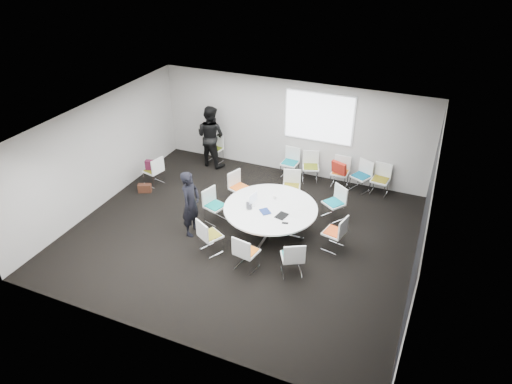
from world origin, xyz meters
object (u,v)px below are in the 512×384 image
at_px(chair_ring_a, 334,239).
at_px(chair_back_d, 360,182).
at_px(chair_back_c, 340,178).
at_px(chair_person_back, 214,154).
at_px(conference_table, 270,214).
at_px(laptop, 251,206).
at_px(chair_ring_b, 334,209).
at_px(chair_ring_e, 215,212).
at_px(chair_ring_g, 246,258).
at_px(brown_bag, 145,188).
at_px(chair_spare_left, 154,176).
at_px(chair_ring_c, 291,193).
at_px(chair_back_a, 290,168).
at_px(chair_ring_h, 292,263).
at_px(chair_ring_d, 240,194).
at_px(chair_ring_f, 210,242).
at_px(chair_back_e, 379,185).
at_px(person_main, 191,204).
at_px(maroon_bag, 153,165).
at_px(chair_back_b, 310,172).
at_px(person_back, 211,136).
at_px(cup, 275,197).

xyz_separation_m(chair_ring_a, chair_back_d, (0.02, 2.87, 0.00)).
bearing_deg(chair_back_c, chair_person_back, 1.22).
relative_size(conference_table, chair_back_d, 2.53).
bearing_deg(conference_table, laptop, -163.23).
distance_m(chair_ring_b, chair_ring_e, 2.99).
distance_m(chair_ring_g, brown_bag, 4.37).
height_order(chair_back_d, chair_spare_left, same).
height_order(chair_ring_c, chair_back_c, same).
relative_size(chair_ring_e, chair_back_a, 1.00).
bearing_deg(laptop, chair_spare_left, 47.08).
distance_m(chair_back_c, chair_person_back, 3.98).
distance_m(conference_table, chair_ring_a, 1.59).
bearing_deg(conference_table, chair_ring_h, -51.36).
relative_size(chair_ring_d, chair_ring_f, 1.00).
bearing_deg(conference_table, chair_back_a, 99.88).
distance_m(chair_back_e, person_main, 5.29).
xyz_separation_m(chair_ring_b, chair_spare_left, (-5.15, -0.30, 0.00)).
bearing_deg(maroon_bag, chair_ring_h, -23.53).
height_order(chair_ring_a, chair_ring_e, same).
xyz_separation_m(chair_ring_c, chair_back_b, (0.14, 1.30, 0.00)).
distance_m(chair_ring_a, chair_person_back, 5.37).
height_order(chair_ring_g, chair_ring_h, same).
xyz_separation_m(chair_ring_h, chair_spare_left, (-4.88, 2.13, 0.00)).
xyz_separation_m(chair_back_b, person_back, (-3.12, -0.18, 0.67)).
bearing_deg(chair_ring_g, chair_back_e, 73.59).
distance_m(chair_ring_a, chair_back_a, 3.54).
bearing_deg(conference_table, chair_back_e, 53.60).
height_order(chair_back_c, laptop, chair_back_c).
bearing_deg(chair_ring_b, cup, 67.94).
bearing_deg(chair_ring_h, chair_ring_b, 55.02).
relative_size(chair_back_a, person_back, 0.46).
bearing_deg(conference_table, person_back, 138.13).
distance_m(chair_ring_b, chair_back_d, 1.68).
bearing_deg(chair_ring_a, person_main, 114.67).
height_order(conference_table, chair_ring_d, chair_ring_d).
xyz_separation_m(conference_table, chair_ring_f, (-0.99, -1.22, -0.26)).
bearing_deg(chair_ring_d, chair_ring_h, 66.01).
height_order(conference_table, chair_ring_a, chair_ring_a).
xyz_separation_m(chair_back_b, chair_back_e, (1.98, 0.02, 0.00)).
height_order(chair_ring_c, cup, chair_ring_c).
bearing_deg(chair_ring_b, person_back, 16.49).
distance_m(person_back, cup, 3.72).
bearing_deg(person_main, chair_back_e, -48.03).
bearing_deg(brown_bag, chair_back_a, 35.21).
xyz_separation_m(chair_ring_a, chair_person_back, (-4.55, 2.85, 0.00)).
bearing_deg(brown_bag, conference_table, -6.40).
xyz_separation_m(chair_ring_e, chair_ring_f, (0.47, -1.15, 0.00)).
bearing_deg(chair_back_c, chair_ring_g, 77.87).
height_order(chair_ring_h, cup, chair_ring_h).
bearing_deg(chair_ring_g, chair_ring_a, 51.98).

